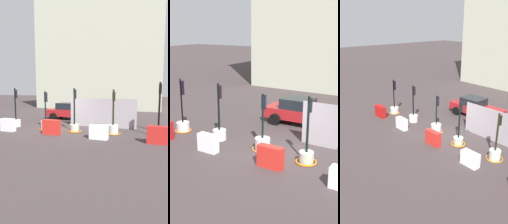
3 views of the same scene
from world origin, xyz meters
TOP-DOWN VIEW (x-y plane):
  - ground_plane at (0.00, 0.00)m, footprint 120.00×120.00m
  - traffic_light_0 at (-6.09, -0.02)m, footprint 0.88×0.88m
  - traffic_light_1 at (-3.66, 0.07)m, footprint 0.67×0.67m
  - traffic_light_2 at (-1.17, 0.11)m, footprint 0.98×0.98m
  - traffic_light_3 at (1.11, -0.14)m, footprint 0.90×0.90m
  - construction_barrier_1 at (-3.11, -1.43)m, footprint 0.97×0.38m
  - construction_barrier_2 at (0.07, -1.34)m, footprint 1.08×0.37m
  - car_red_compact at (-1.23, 4.56)m, footprint 4.40×2.12m

SIDE VIEW (x-z plane):
  - ground_plane at x=0.00m, z-range 0.00..0.00m
  - traffic_light_0 at x=-6.09m, z-range -1.04..1.82m
  - traffic_light_2 at x=-1.17m, z-range -0.90..1.72m
  - construction_barrier_1 at x=-3.11m, z-range 0.00..0.83m
  - traffic_light_3 at x=1.11m, z-range -0.98..1.85m
  - construction_barrier_2 at x=0.07m, z-range 0.00..0.91m
  - traffic_light_1 at x=-3.66m, z-range -0.90..1.94m
  - car_red_compact at x=-1.23m, z-range -0.01..1.50m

